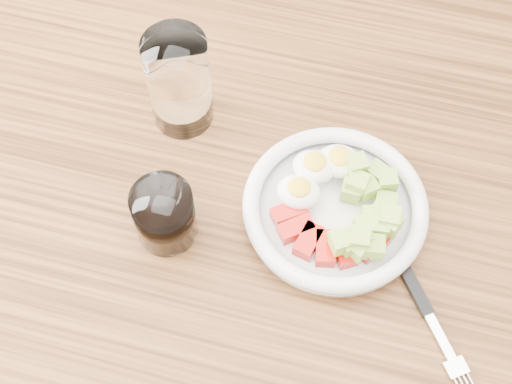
# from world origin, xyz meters

# --- Properties ---
(ground) EXTENTS (4.00, 4.00, 0.00)m
(ground) POSITION_xyz_m (0.00, 0.00, 0.00)
(ground) COLOR brown
(ground) RESTS_ON ground
(dining_table) EXTENTS (1.50, 0.90, 0.77)m
(dining_table) POSITION_xyz_m (0.00, 0.00, 0.67)
(dining_table) COLOR brown
(dining_table) RESTS_ON ground
(bowl) EXTENTS (0.23, 0.23, 0.06)m
(bowl) POSITION_xyz_m (0.09, 0.02, 0.79)
(bowl) COLOR white
(bowl) RESTS_ON dining_table
(fork) EXTENTS (0.14, 0.19, 0.01)m
(fork) POSITION_xyz_m (0.21, -0.06, 0.77)
(fork) COLOR black
(fork) RESTS_ON dining_table
(water_glass) EXTENTS (0.08, 0.08, 0.14)m
(water_glass) POSITION_xyz_m (-0.14, 0.12, 0.84)
(water_glass) COLOR white
(water_glass) RESTS_ON dining_table
(coffee_glass) EXTENTS (0.07, 0.07, 0.08)m
(coffee_glass) POSITION_xyz_m (-0.11, -0.05, 0.81)
(coffee_glass) COLOR white
(coffee_glass) RESTS_ON dining_table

